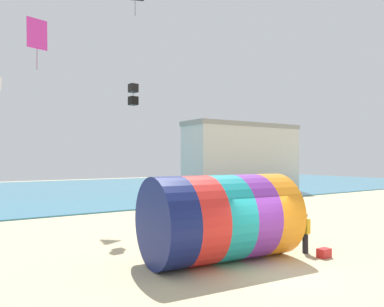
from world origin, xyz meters
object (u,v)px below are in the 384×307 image
object	(u,v)px
giant_inflatable_tube	(221,218)
cooler_box	(324,253)
kite_handler	(305,233)
bystander_far_left	(220,199)
bystander_mid_beach	(242,205)
kite_magenta_diamond	(37,34)
kite_black_box	(133,95)
bystander_near_water	(259,202)

from	to	relation	value
giant_inflatable_tube	cooler_box	world-z (taller)	giant_inflatable_tube
kite_handler	bystander_far_left	bearing A→B (deg)	69.01
bystander_mid_beach	bystander_far_left	distance (m)	3.01
giant_inflatable_tube	kite_magenta_diamond	size ratio (longest dim) A/B	2.14
giant_inflatable_tube	kite_black_box	size ratio (longest dim) A/B	4.79
kite_black_box	bystander_near_water	size ratio (longest dim) A/B	0.79
bystander_far_left	kite_magenta_diamond	bearing A→B (deg)	-178.77
kite_handler	bystander_far_left	distance (m)	12.40
giant_inflatable_tube	kite_handler	distance (m)	3.84
kite_magenta_diamond	bystander_far_left	distance (m)	16.15
kite_handler	kite_magenta_diamond	world-z (taller)	kite_magenta_diamond
kite_handler	cooler_box	xyz separation A→B (m)	(0.04, -0.88, -0.66)
bystander_mid_beach	kite_magenta_diamond	bearing A→B (deg)	167.67
giant_inflatable_tube	kite_black_box	xyz separation A→B (m)	(-0.19, 7.72, 5.83)
kite_black_box	kite_magenta_diamond	distance (m)	6.16
giant_inflatable_tube	kite_magenta_diamond	bearing A→B (deg)	114.83
bystander_far_left	cooler_box	bearing A→B (deg)	-109.44
bystander_near_water	bystander_mid_beach	world-z (taller)	bystander_mid_beach
kite_black_box	cooler_box	distance (m)	12.68
giant_inflatable_tube	cooler_box	xyz separation A→B (m)	(3.66, -1.91, -1.46)
bystander_mid_beach	bystander_near_water	bearing A→B (deg)	13.76
bystander_near_water	cooler_box	world-z (taller)	bystander_near_water
cooler_box	bystander_far_left	bearing A→B (deg)	70.56
kite_magenta_diamond	bystander_near_water	world-z (taller)	kite_magenta_diamond
bystander_mid_beach	cooler_box	distance (m)	10.29
bystander_near_water	bystander_far_left	xyz separation A→B (m)	(-1.58, 2.49, 0.08)
bystander_far_left	cooler_box	distance (m)	13.23
giant_inflatable_tube	bystander_far_left	distance (m)	13.29
giant_inflatable_tube	bystander_far_left	xyz separation A→B (m)	(8.05, 10.55, -0.76)
bystander_near_water	kite_black_box	bearing A→B (deg)	-178.01
kite_magenta_diamond	bystander_mid_beach	world-z (taller)	kite_magenta_diamond
kite_magenta_diamond	bystander_far_left	world-z (taller)	kite_magenta_diamond
kite_handler	cooler_box	bearing A→B (deg)	-87.11
kite_black_box	bystander_mid_beach	bearing A→B (deg)	-1.10
bystander_near_water	bystander_mid_beach	bearing A→B (deg)	-166.24
kite_black_box	bystander_mid_beach	size ratio (longest dim) A/B	0.78
kite_magenta_diamond	kite_black_box	bearing A→B (deg)	-29.27
bystander_mid_beach	cooler_box	size ratio (longest dim) A/B	3.10
bystander_near_water	bystander_mid_beach	xyz separation A→B (m)	(-2.00, -0.49, 0.02)
giant_inflatable_tube	bystander_far_left	size ratio (longest dim) A/B	3.49
giant_inflatable_tube	bystander_mid_beach	bearing A→B (deg)	44.77
kite_black_box	bystander_mid_beach	distance (m)	10.27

